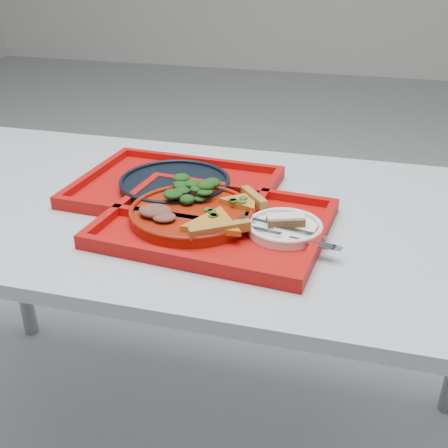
{
  "coord_description": "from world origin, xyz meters",
  "views": [
    {
      "loc": [
        0.4,
        -1.09,
        1.29
      ],
      "look_at": [
        0.13,
        -0.13,
        0.78
      ],
      "focal_mm": 45.0,
      "sensor_mm": 36.0,
      "label": 1
    }
  ],
  "objects_px": {
    "tray_far": "(175,190)",
    "dessert_bar": "(286,220)",
    "tray_main": "(215,226)",
    "navy_plate": "(175,185)",
    "dinner_plate": "(192,215)"
  },
  "relations": [
    {
      "from": "tray_far",
      "to": "dessert_bar",
      "type": "height_order",
      "value": "dessert_bar"
    },
    {
      "from": "tray_far",
      "to": "dessert_bar",
      "type": "bearing_deg",
      "value": -23.72
    },
    {
      "from": "tray_main",
      "to": "dessert_bar",
      "type": "relative_size",
      "value": 5.56
    },
    {
      "from": "navy_plate",
      "to": "dessert_bar",
      "type": "height_order",
      "value": "dessert_bar"
    },
    {
      "from": "navy_plate",
      "to": "dinner_plate",
      "type": "bearing_deg",
      "value": -58.56
    },
    {
      "from": "tray_far",
      "to": "navy_plate",
      "type": "bearing_deg",
      "value": 3.37
    },
    {
      "from": "navy_plate",
      "to": "dessert_bar",
      "type": "xyz_separation_m",
      "value": [
        0.29,
        -0.15,
        0.02
      ]
    },
    {
      "from": "tray_main",
      "to": "navy_plate",
      "type": "relative_size",
      "value": 1.73
    },
    {
      "from": "tray_main",
      "to": "dinner_plate",
      "type": "xyz_separation_m",
      "value": [
        -0.06,
        0.01,
        0.02
      ]
    },
    {
      "from": "tray_main",
      "to": "navy_plate",
      "type": "bearing_deg",
      "value": 137.98
    },
    {
      "from": "tray_main",
      "to": "tray_far",
      "type": "distance_m",
      "value": 0.21
    },
    {
      "from": "tray_main",
      "to": "navy_plate",
      "type": "height_order",
      "value": "navy_plate"
    },
    {
      "from": "tray_main",
      "to": "tray_far",
      "type": "xyz_separation_m",
      "value": [
        -0.14,
        0.16,
        0.0
      ]
    },
    {
      "from": "dessert_bar",
      "to": "tray_main",
      "type": "bearing_deg",
      "value": 163.24
    },
    {
      "from": "navy_plate",
      "to": "dessert_bar",
      "type": "relative_size",
      "value": 3.21
    }
  ]
}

